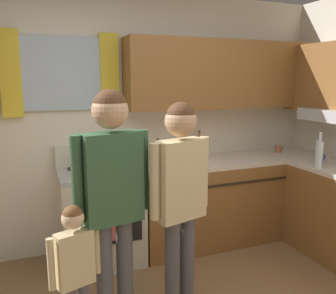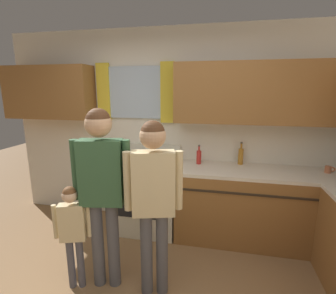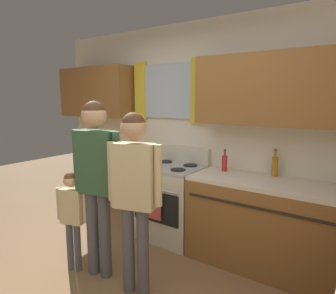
% 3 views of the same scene
% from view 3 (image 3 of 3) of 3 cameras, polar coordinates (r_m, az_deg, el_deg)
% --- Properties ---
extents(back_wall_unit, '(4.60, 0.42, 2.60)m').
position_cam_3_polar(back_wall_unit, '(3.61, 6.90, 5.91)').
color(back_wall_unit, silver).
rests_on(back_wall_unit, ground).
extents(kitchen_counter_run, '(2.14, 2.14, 0.90)m').
position_cam_3_polar(kitchen_counter_run, '(2.76, 28.14, -18.86)').
color(kitchen_counter_run, brown).
rests_on(kitchen_counter_run, ground).
extents(stove_oven, '(0.74, 0.67, 1.10)m').
position_cam_3_polar(stove_oven, '(3.73, 0.65, -10.07)').
color(stove_oven, beige).
rests_on(stove_oven, ground).
extents(bottle_sauce_red, '(0.06, 0.06, 0.25)m').
position_cam_3_polar(bottle_sauce_red, '(3.39, 10.65, -2.97)').
color(bottle_sauce_red, red).
rests_on(bottle_sauce_red, kitchen_counter_run).
extents(bottle_oil_amber, '(0.06, 0.06, 0.29)m').
position_cam_3_polar(bottle_oil_amber, '(3.31, 19.55, -3.39)').
color(bottle_oil_amber, '#B27223').
rests_on(bottle_oil_amber, kitchen_counter_run).
extents(adult_holding_child, '(0.51, 0.23, 1.68)m').
position_cam_3_polar(adult_holding_child, '(2.87, -13.44, -4.01)').
color(adult_holding_child, '#4C4C51').
rests_on(adult_holding_child, ground).
extents(adult_in_plaid, '(0.48, 0.24, 1.59)m').
position_cam_3_polar(adult_in_plaid, '(2.55, -6.39, -6.77)').
color(adult_in_plaid, '#4C4C51').
rests_on(adult_in_plaid, ground).
extents(small_child, '(0.32, 0.16, 1.00)m').
position_cam_3_polar(small_child, '(3.13, -17.73, -11.25)').
color(small_child, '#4C4C56').
rests_on(small_child, ground).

